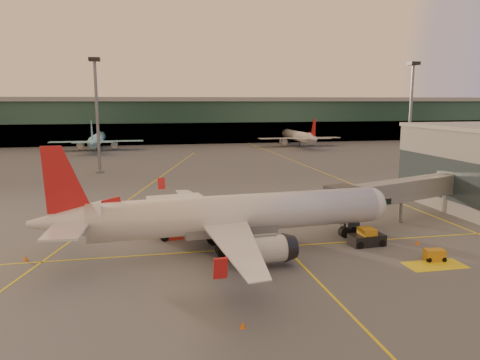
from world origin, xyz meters
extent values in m
plane|color=#4C4F54|center=(0.00, 0.00, 0.00)|extent=(600.00, 600.00, 0.00)
cube|color=yellow|center=(0.00, 5.00, 0.01)|extent=(80.00, 0.25, 0.01)
cube|color=yellow|center=(-10.00, 45.00, 0.01)|extent=(31.30, 115.98, 0.01)
cube|color=yellow|center=(30.00, 70.00, 0.01)|extent=(0.25, 160.00, 0.01)
cube|color=yellow|center=(5.00, -8.00, 0.01)|extent=(0.25, 30.00, 0.01)
cube|color=yellow|center=(18.00, -4.00, 0.01)|extent=(6.00, 3.00, 0.01)
cube|color=#19382D|center=(0.00, 142.00, 8.00)|extent=(400.00, 18.00, 16.00)
cube|color=gray|center=(0.00, 142.00, 16.80)|extent=(400.00, 20.00, 1.60)
cube|color=black|center=(0.00, 133.50, 4.00)|extent=(400.00, 1.00, 8.00)
cube|color=#2D3D47|center=(33.05, 18.00, 5.00)|extent=(0.30, 21.60, 6.00)
cylinder|color=slate|center=(-20.00, 66.00, 12.50)|extent=(0.70, 0.70, 25.00)
cube|color=black|center=(-20.00, 66.00, 25.20)|extent=(2.40, 2.40, 0.80)
cube|color=slate|center=(-20.00, 66.00, 0.25)|extent=(1.60, 1.60, 0.50)
cylinder|color=slate|center=(55.00, 62.00, 12.50)|extent=(0.70, 0.70, 25.00)
cube|color=black|center=(55.00, 62.00, 25.20)|extent=(2.40, 2.40, 0.80)
cube|color=slate|center=(55.00, 62.00, 0.25)|extent=(1.60, 1.60, 0.50)
cylinder|color=silver|center=(-0.09, 5.00, 4.11)|extent=(32.24, 6.50, 4.11)
sphere|color=silver|center=(15.88, 6.20, 4.11)|extent=(4.03, 4.03, 4.03)
cube|color=black|center=(17.04, 6.29, 4.62)|extent=(2.04, 2.80, 0.72)
cone|color=silver|center=(-18.00, 3.66, 4.42)|extent=(7.30, 4.42, 3.91)
cube|color=silver|center=(-17.35, 0.18, 4.52)|extent=(3.74, 6.84, 0.21)
cylinder|color=silver|center=(1.16, -1.17, 1.85)|extent=(4.48, 2.99, 2.67)
cylinder|color=black|center=(-2.23, 2.16, 0.92)|extent=(1.95, 1.57, 1.85)
cylinder|color=black|center=(-2.23, 2.16, 1.49)|extent=(0.37, 0.37, 1.13)
cube|color=silver|center=(-17.88, 7.19, 4.52)|extent=(4.66, 7.19, 0.21)
cylinder|color=silver|center=(0.22, 11.29, 1.85)|extent=(4.48, 2.99, 2.67)
cylinder|color=black|center=(-2.63, 7.49, 0.92)|extent=(1.95, 1.57, 1.85)
cylinder|color=black|center=(-2.63, 7.49, 1.49)|extent=(0.37, 0.37, 1.13)
cube|color=slate|center=(-1.26, 4.91, 2.77)|extent=(10.37, 4.04, 1.64)
cylinder|color=black|center=(12.76, 5.97, 0.92)|extent=(1.35, 0.92, 1.29)
cube|color=slate|center=(23.54, 12.03, 4.41)|extent=(21.85, 10.38, 2.70)
cube|color=#2D3035|center=(13.57, 8.65, 4.41)|extent=(4.39, 4.39, 3.00)
cube|color=#2D3035|center=(15.07, 9.55, 1.20)|extent=(1.60, 2.40, 2.40)
cylinder|color=black|center=(15.07, 8.45, 0.40)|extent=(0.80, 0.40, 0.80)
cylinder|color=black|center=(15.07, 10.65, 0.40)|extent=(0.80, 0.40, 0.80)
cylinder|color=slate|center=(23.54, 12.03, 1.56)|extent=(0.50, 0.50, 3.11)
cylinder|color=slate|center=(34.00, 16.00, 4.41)|extent=(4.40, 4.40, 3.00)
cylinder|color=slate|center=(34.00, 16.00, 1.56)|extent=(2.40, 2.40, 3.11)
cube|color=red|center=(-6.32, 11.24, 0.83)|extent=(3.91, 3.16, 1.67)
cube|color=silver|center=(-6.65, 11.19, 3.44)|extent=(6.78, 3.69, 3.11)
cylinder|color=black|center=(-8.10, 9.62, 0.50)|extent=(1.05, 0.53, 1.00)
cylinder|color=black|center=(-4.15, 10.21, 0.50)|extent=(1.05, 0.53, 1.00)
cube|color=#B77E16|center=(18.76, -2.74, 0.59)|extent=(2.11, 1.41, 1.19)
cylinder|color=black|center=(17.91, -3.13, 0.25)|extent=(0.52, 0.30, 0.50)
cylinder|color=black|center=(19.49, -3.32, 0.25)|extent=(0.52, 0.30, 0.50)
cube|color=black|center=(14.35, 3.46, 0.63)|extent=(4.05, 2.35, 1.26)
cube|color=#B77E16|center=(14.35, 3.46, 1.49)|extent=(1.74, 1.95, 1.03)
cylinder|color=black|center=(13.05, 2.44, 0.40)|extent=(0.83, 0.40, 0.80)
cylinder|color=black|center=(15.80, 2.65, 0.40)|extent=(0.83, 0.40, 0.80)
cone|color=orange|center=(20.17, 2.53, 0.29)|extent=(0.45, 0.45, 0.58)
cube|color=orange|center=(20.17, 2.53, 0.02)|extent=(0.39, 0.39, 0.03)
cone|color=orange|center=(-22.40, 5.81, 0.28)|extent=(0.45, 0.45, 0.57)
cube|color=orange|center=(-22.40, 5.81, 0.02)|extent=(0.39, 0.39, 0.03)
cone|color=orange|center=(-3.57, -12.89, 0.26)|extent=(0.41, 0.41, 0.52)
cube|color=orange|center=(-3.57, -12.89, 0.01)|extent=(0.36, 0.36, 0.03)
cone|color=orange|center=(-0.98, 23.98, 0.27)|extent=(0.43, 0.43, 0.55)
cube|color=orange|center=(-0.98, 23.98, 0.01)|extent=(0.37, 0.37, 0.03)
camera|label=1|loc=(-10.20, -43.72, 16.23)|focal=35.00mm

